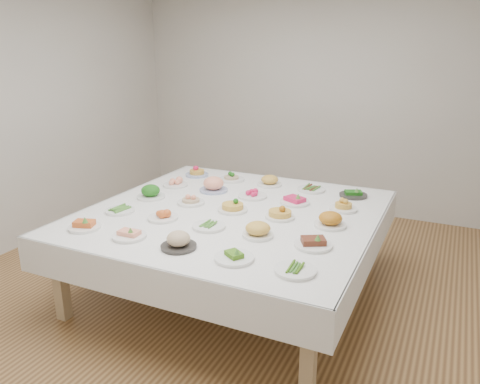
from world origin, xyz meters
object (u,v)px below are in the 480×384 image
at_px(dish_24, 353,192).
at_px(dish_12, 233,203).
at_px(dish_0, 84,223).
at_px(display_table, 233,218).

bearing_deg(dish_24, dish_12, -134.83).
bearing_deg(dish_24, dish_0, -134.90).
relative_size(display_table, dish_0, 9.82).
bearing_deg(dish_0, dish_12, 45.04).
xyz_separation_m(dish_0, dish_24, (1.72, 1.73, -0.00)).
distance_m(dish_0, dish_12, 1.23).
relative_size(dish_0, dish_12, 0.90).
height_order(display_table, dish_12, dish_12).
xyz_separation_m(display_table, dish_24, (0.86, 0.86, 0.11)).
xyz_separation_m(display_table, dish_0, (-0.87, -0.87, 0.11)).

